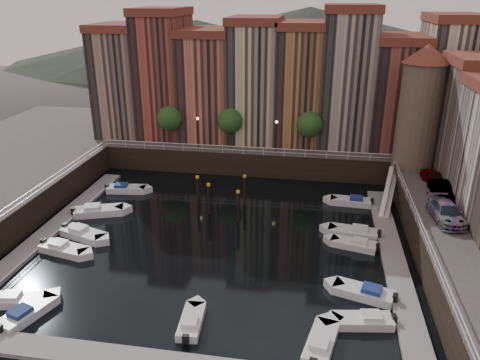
% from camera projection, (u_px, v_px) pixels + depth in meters
% --- Properties ---
extents(ground, '(200.00, 200.00, 0.00)m').
position_uv_depth(ground, '(216.00, 236.00, 44.88)').
color(ground, black).
rests_on(ground, ground).
extents(quay_far, '(80.00, 20.00, 3.00)m').
position_uv_depth(quay_far, '(254.00, 142.00, 68.13)').
color(quay_far, black).
rests_on(quay_far, ground).
extents(dock_left, '(2.00, 28.00, 0.35)m').
position_uv_depth(dock_left, '(55.00, 226.00, 46.40)').
color(dock_left, gray).
rests_on(dock_left, ground).
extents(dock_right, '(2.00, 28.00, 0.35)m').
position_uv_depth(dock_right, '(392.00, 254.00, 41.41)').
color(dock_right, gray).
rests_on(dock_right, ground).
extents(mountains, '(145.00, 100.00, 18.00)m').
position_uv_depth(mountains, '(298.00, 42.00, 142.37)').
color(mountains, '#2D382D').
rests_on(mountains, ground).
extents(far_terrace, '(48.70, 10.30, 17.50)m').
position_uv_depth(far_terrace, '(277.00, 81.00, 61.81)').
color(far_terrace, '#977860').
rests_on(far_terrace, quay_far).
extents(corner_tower, '(5.20, 5.20, 13.80)m').
position_uv_depth(corner_tower, '(420.00, 106.00, 51.29)').
color(corner_tower, '#6B5B4C').
rests_on(corner_tower, quay_right).
extents(promenade_trees, '(21.20, 3.20, 5.20)m').
position_uv_depth(promenade_trees, '(235.00, 121.00, 59.30)').
color(promenade_trees, black).
rests_on(promenade_trees, quay_far).
extents(street_lamps, '(10.36, 0.36, 4.18)m').
position_uv_depth(street_lamps, '(237.00, 129.00, 58.59)').
color(street_lamps, black).
rests_on(street_lamps, quay_far).
extents(railings, '(36.08, 34.04, 0.52)m').
position_uv_depth(railings, '(225.00, 181.00, 47.95)').
color(railings, white).
rests_on(railings, ground).
extents(gangway, '(2.78, 8.32, 3.73)m').
position_uv_depth(gangway, '(389.00, 189.00, 50.69)').
color(gangway, white).
rests_on(gangway, ground).
extents(mooring_pilings, '(5.34, 4.62, 3.78)m').
position_uv_depth(mooring_pilings, '(222.00, 197.00, 49.43)').
color(mooring_pilings, black).
rests_on(mooring_pilings, ground).
extents(boat_left_0, '(4.39, 2.20, 0.99)m').
position_uv_depth(boat_left_0, '(18.00, 300.00, 35.00)').
color(boat_left_0, silver).
rests_on(boat_left_0, ground).
extents(boat_left_1, '(4.89, 2.62, 1.10)m').
position_uv_depth(boat_left_1, '(64.00, 249.00, 41.93)').
color(boat_left_1, silver).
rests_on(boat_left_1, ground).
extents(boat_left_2, '(5.03, 3.17, 1.13)m').
position_uv_depth(boat_left_2, '(83.00, 234.00, 44.54)').
color(boat_left_2, silver).
rests_on(boat_left_2, ground).
extents(boat_left_3, '(5.38, 3.49, 1.21)m').
position_uv_depth(boat_left_3, '(98.00, 211.00, 49.14)').
color(boat_left_3, silver).
rests_on(boat_left_3, ground).
extents(boat_left_4, '(4.84, 2.27, 1.09)m').
position_uv_depth(boat_left_4, '(126.00, 189.00, 54.79)').
color(boat_left_4, silver).
rests_on(boat_left_4, ground).
extents(boat_right_0, '(4.53, 2.22, 1.02)m').
position_uv_depth(boat_right_0, '(364.00, 321.00, 32.79)').
color(boat_right_0, silver).
rests_on(boat_right_0, ground).
extents(boat_right_1, '(4.93, 2.97, 1.10)m').
position_uv_depth(boat_right_1, '(365.00, 293.00, 35.81)').
color(boat_right_1, silver).
rests_on(boat_right_1, ground).
extents(boat_right_2, '(4.48, 2.53, 1.00)m').
position_uv_depth(boat_right_2, '(355.00, 244.00, 42.78)').
color(boat_right_2, silver).
rests_on(boat_right_2, ground).
extents(boat_right_3, '(5.04, 2.47, 1.13)m').
position_uv_depth(boat_right_3, '(354.00, 232.00, 44.80)').
color(boat_right_3, silver).
rests_on(boat_right_3, ground).
extents(boat_right_4, '(4.68, 1.95, 1.06)m').
position_uv_depth(boat_right_4, '(352.00, 201.00, 51.52)').
color(boat_right_4, silver).
rests_on(boat_right_4, ground).
extents(boat_near_0, '(2.96, 4.74, 1.07)m').
position_uv_depth(boat_near_0, '(27.00, 313.00, 33.54)').
color(boat_near_0, silver).
rests_on(boat_near_0, ground).
extents(boat_near_2, '(1.77, 4.17, 0.94)m').
position_uv_depth(boat_near_2, '(191.00, 322.00, 32.69)').
color(boat_near_2, silver).
rests_on(boat_near_2, ground).
extents(boat_near_3, '(2.57, 4.75, 1.06)m').
position_uv_depth(boat_near_3, '(321.00, 343.00, 30.64)').
color(boat_near_3, silver).
rests_on(boat_near_3, ground).
extents(car_a, '(2.61, 4.22, 1.34)m').
position_uv_depth(car_a, '(434.00, 179.00, 48.86)').
color(car_a, gray).
rests_on(car_a, quay_right).
extents(car_b, '(3.14, 5.00, 1.56)m').
position_uv_depth(car_b, '(448.00, 192.00, 45.38)').
color(car_b, gray).
rests_on(car_b, quay_right).
extents(car_c, '(2.78, 5.65, 1.58)m').
position_uv_depth(car_c, '(446.00, 213.00, 40.94)').
color(car_c, gray).
rests_on(car_c, quay_right).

